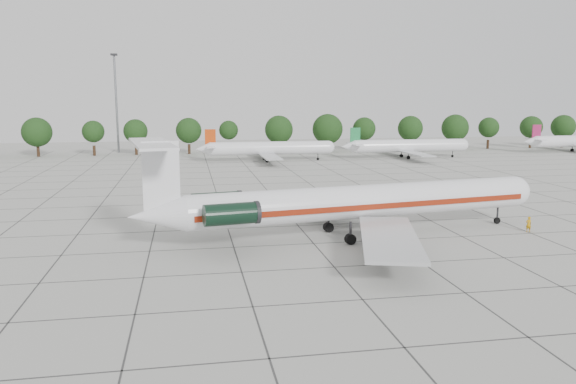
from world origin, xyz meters
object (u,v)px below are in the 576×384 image
(main_airliner, at_px, (345,202))
(bg_airliner_d, at_px, (408,146))
(floodlight_mast, at_px, (116,98))
(ground_crew, at_px, (529,224))
(bg_airliner_c, at_px, (269,148))

(main_airliner, height_order, bg_airliner_d, main_airliner)
(floodlight_mast, bearing_deg, ground_crew, -61.46)
(ground_crew, distance_m, bg_airliner_c, 74.56)
(main_airliner, relative_size, floodlight_mast, 1.76)
(bg_airliner_d, bearing_deg, floodlight_mast, 159.18)
(main_airliner, height_order, floodlight_mast, floodlight_mast)
(bg_airliner_c, relative_size, bg_airliner_d, 1.00)
(bg_airliner_c, bearing_deg, main_airliner, -91.97)
(ground_crew, relative_size, bg_airliner_c, 0.06)
(bg_airliner_c, height_order, bg_airliner_d, same)
(bg_airliner_d, bearing_deg, main_airliner, -116.77)
(ground_crew, xyz_separation_m, floodlight_mast, (-54.04, 99.35, 13.42))
(floodlight_mast, bearing_deg, bg_airliner_d, -20.82)
(floodlight_mast, bearing_deg, bg_airliner_c, -36.71)
(main_airliner, xyz_separation_m, floodlight_mast, (-33.74, 98.11, 10.56))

